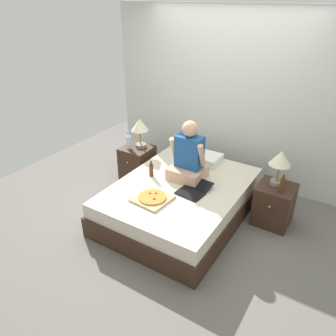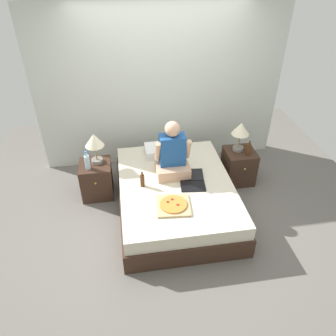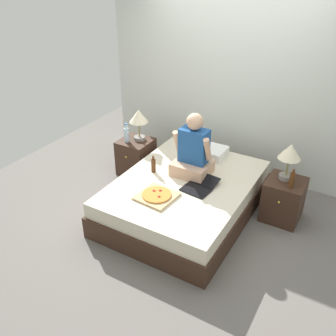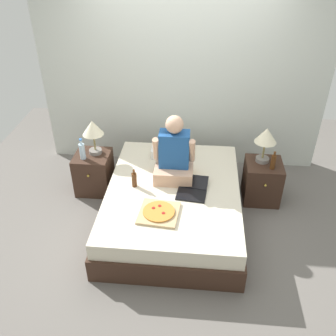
{
  "view_description": "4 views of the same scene",
  "coord_description": "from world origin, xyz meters",
  "views": [
    {
      "loc": [
        1.76,
        -3.09,
        2.61
      ],
      "look_at": [
        -0.1,
        -0.14,
        0.74
      ],
      "focal_mm": 35.0,
      "sensor_mm": 36.0,
      "label": 1
    },
    {
      "loc": [
        -0.64,
        -3.39,
        3.12
      ],
      "look_at": [
        -0.12,
        -0.09,
        0.77
      ],
      "focal_mm": 35.0,
      "sensor_mm": 36.0,
      "label": 2
    },
    {
      "loc": [
        1.74,
        -3.38,
        2.85
      ],
      "look_at": [
        -0.13,
        -0.18,
        0.69
      ],
      "focal_mm": 40.0,
      "sensor_mm": 36.0,
      "label": 3
    },
    {
      "loc": [
        0.25,
        -3.38,
        3.0
      ],
      "look_at": [
        -0.06,
        0.03,
        0.71
      ],
      "focal_mm": 40.0,
      "sensor_mm": 36.0,
      "label": 4
    }
  ],
  "objects": [
    {
      "name": "beer_bottle_on_bed",
      "position": [
        -0.44,
        -0.01,
        0.55
      ],
      "size": [
        0.06,
        0.06,
        0.22
      ],
      "color": "#4C2811",
      "rests_on": "bed"
    },
    {
      "name": "pizza_box",
      "position": [
        -0.11,
        -0.46,
        0.48
      ],
      "size": [
        0.43,
        0.43,
        0.05
      ],
      "color": "tan",
      "rests_on": "bed"
    },
    {
      "name": "wall_back",
      "position": [
        0.0,
        1.37,
        1.25
      ],
      "size": [
        3.78,
        0.12,
        2.5
      ],
      "primitive_type": "cube",
      "color": "silver",
      "rests_on": "ground"
    },
    {
      "name": "person_seated",
      "position": [
        -0.01,
        0.21,
        0.75
      ],
      "size": [
        0.47,
        0.4,
        0.78
      ],
      "color": "tan",
      "rests_on": "bed"
    },
    {
      "name": "ground_plane",
      "position": [
        0.0,
        0.0,
        0.0
      ],
      "size": [
        5.78,
        5.78,
        0.0
      ],
      "primitive_type": "plane",
      "color": "#66605B"
    },
    {
      "name": "lamp_on_right_nightstand",
      "position": [
        1.04,
        0.55,
        0.85
      ],
      "size": [
        0.26,
        0.26,
        0.45
      ],
      "color": "gray",
      "rests_on": "nightstand_right"
    },
    {
      "name": "bed",
      "position": [
        0.0,
        0.0,
        0.23
      ],
      "size": [
        1.53,
        2.02,
        0.46
      ],
      "color": "#382319",
      "rests_on": "ground"
    },
    {
      "name": "nightstand_right",
      "position": [
        1.07,
        0.5,
        0.26
      ],
      "size": [
        0.44,
        0.47,
        0.53
      ],
      "color": "#382319",
      "rests_on": "ground"
    },
    {
      "name": "beer_bottle",
      "position": [
        1.14,
        0.4,
        0.62
      ],
      "size": [
        0.06,
        0.06,
        0.23
      ],
      "color": "#512D14",
      "rests_on": "nightstand_right"
    },
    {
      "name": "laptop",
      "position": [
        0.21,
        -0.06,
        0.48
      ],
      "size": [
        0.36,
        0.45,
        0.07
      ],
      "color": "black",
      "rests_on": "bed"
    },
    {
      "name": "pillow",
      "position": [
        -0.07,
        0.73,
        0.52
      ],
      "size": [
        0.52,
        0.34,
        0.12
      ],
      "primitive_type": "cube",
      "color": "white",
      "rests_on": "bed"
    },
    {
      "name": "lamp_on_left_nightstand",
      "position": [
        -1.03,
        0.55,
        0.85
      ],
      "size": [
        0.26,
        0.26,
        0.45
      ],
      "color": "gray",
      "rests_on": "nightstand_left"
    },
    {
      "name": "water_bottle",
      "position": [
        -1.15,
        0.41,
        0.64
      ],
      "size": [
        0.07,
        0.07,
        0.28
      ],
      "color": "silver",
      "rests_on": "nightstand_left"
    },
    {
      "name": "nightstand_left",
      "position": [
        -1.07,
        0.5,
        0.26
      ],
      "size": [
        0.44,
        0.47,
        0.53
      ],
      "color": "#382319",
      "rests_on": "ground"
    }
  ]
}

